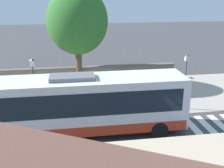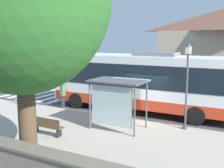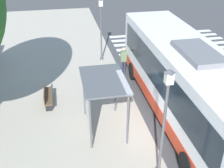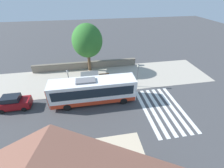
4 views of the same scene
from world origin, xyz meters
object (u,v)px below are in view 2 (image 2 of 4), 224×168
at_px(bus, 142,81).
at_px(street_lamp_far, 25,70).
at_px(bench, 46,126).
at_px(bus_shelter, 117,89).
at_px(street_lamp_near, 187,80).
at_px(pedestrian, 63,93).

distance_m(bus, street_lamp_far, 7.61).
bearing_deg(bench, bus, -20.21).
bearing_deg(bus_shelter, bench, 132.89).
xyz_separation_m(bus_shelter, street_lamp_near, (1.65, -3.00, 0.46)).
distance_m(pedestrian, street_lamp_near, 8.27).
height_order(bus, pedestrian, bus).
height_order(bus_shelter, street_lamp_far, street_lamp_far).
height_order(bus, street_lamp_far, street_lamp_far).
bearing_deg(street_lamp_far, pedestrian, -66.64).
bearing_deg(pedestrian, street_lamp_near, -93.89).
bearing_deg(street_lamp_far, street_lamp_near, -87.64).
relative_size(bus, bench, 6.49).
relative_size(bus_shelter, bench, 1.53).
xyz_separation_m(bus, bus_shelter, (-3.84, -0.25, 0.15)).
xyz_separation_m(bus_shelter, street_lamp_far, (1.22, 7.37, 0.38)).
bearing_deg(pedestrian, street_lamp_far, 113.36).
xyz_separation_m(bus_shelter, bench, (-2.34, 2.52, -1.59)).
bearing_deg(bus, bus_shelter, -176.33).
relative_size(bus_shelter, street_lamp_near, 0.64).
xyz_separation_m(bus, bench, (-6.18, 2.27, -1.44)).
bearing_deg(street_lamp_far, bench, -126.31).
height_order(bus_shelter, pedestrian, bus_shelter).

